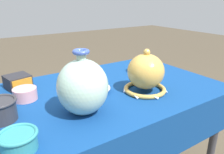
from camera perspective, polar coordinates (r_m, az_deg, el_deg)
name	(u,v)px	position (r m, az deg, el deg)	size (l,w,h in m)	color
display_table	(100,104)	(1.16, -3.14, -7.12)	(1.31, 0.78, 0.78)	#38383D
vase_tall_bulbous	(83,87)	(0.89, -7.66, -2.50)	(0.21, 0.21, 0.27)	#A8CCB7
vase_dome_bell	(146,74)	(1.11, 8.78, 0.79)	(0.22, 0.23, 0.22)	gold
mosaic_tile_box	(18,82)	(1.26, -23.37, -1.15)	(0.14, 0.14, 0.07)	#232328
bowl_shallow_porcelain	(96,88)	(1.11, -4.26, -2.90)	(0.15, 0.15, 0.05)	white
bowl_shallow_ivory	(140,67)	(1.43, 7.36, 2.62)	(0.15, 0.15, 0.06)	white
pot_squat_rose	(25,94)	(1.11, -21.74, -4.13)	(0.11, 0.11, 0.06)	#D19399
cup_wide_charcoal	(0,110)	(0.96, -27.21, -7.58)	(0.13, 0.13, 0.09)	#2D2D33
cup_wide_teal	(18,140)	(0.77, -23.24, -14.98)	(0.13, 0.13, 0.06)	teal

